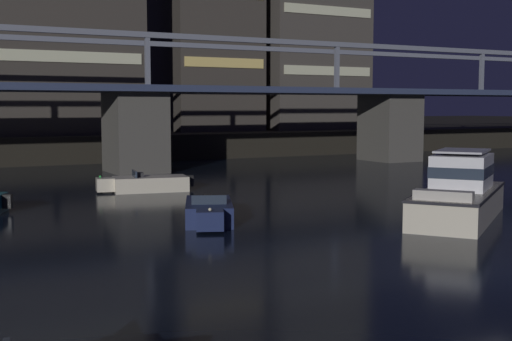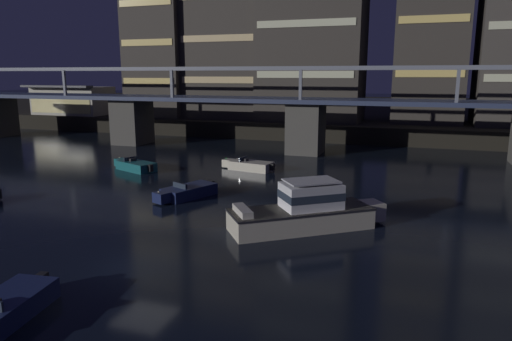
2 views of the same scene
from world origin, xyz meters
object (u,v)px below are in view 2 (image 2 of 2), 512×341
(river_bridge, at_px, (306,116))
(tower_west_tall, at_px, (239,20))
(speedboat_mid_right, at_px, (135,166))
(tower_west_low, at_px, (170,26))
(tower_central, at_px, (314,1))
(cabin_cruiser_near_left, at_px, (306,211))
(speedboat_mid_left, at_px, (0,311))
(waterfront_pavilion, at_px, (73,100))
(speedboat_far_right, at_px, (249,165))
(speedboat_near_right, at_px, (187,192))

(river_bridge, bearing_deg, tower_west_tall, 130.00)
(tower_west_tall, xyz_separation_m, speedboat_mid_right, (1.60, -31.18, -15.93))
(tower_west_low, distance_m, speedboat_mid_right, 36.59)
(tower_central, distance_m, cabin_cruiser_near_left, 44.43)
(speedboat_mid_left, bearing_deg, speedboat_mid_right, 113.39)
(tower_central, bearing_deg, speedboat_mid_left, -89.34)
(tower_west_tall, bearing_deg, tower_central, -10.02)
(tower_west_tall, relative_size, waterfront_pavilion, 2.31)
(waterfront_pavilion, relative_size, speedboat_far_right, 2.37)
(waterfront_pavilion, bearing_deg, speedboat_far_right, -30.64)
(river_bridge, height_order, waterfront_pavilion, river_bridge)
(cabin_cruiser_near_left, height_order, speedboat_mid_left, cabin_cruiser_near_left)
(speedboat_mid_right, bearing_deg, tower_west_low, 112.85)
(waterfront_pavilion, height_order, speedboat_mid_left, waterfront_pavilion)
(waterfront_pavilion, height_order, speedboat_far_right, waterfront_pavilion)
(speedboat_near_right, height_order, speedboat_mid_right, same)
(tower_central, height_order, waterfront_pavilion, tower_central)
(speedboat_mid_right, xyz_separation_m, speedboat_far_right, (9.83, 3.44, 0.00))
(river_bridge, xyz_separation_m, waterfront_pavilion, (-41.14, 11.91, 0.33))
(tower_west_tall, bearing_deg, speedboat_far_right, -67.61)
(tower_central, bearing_deg, cabin_cruiser_near_left, -78.03)
(tower_west_tall, distance_m, speedboat_far_right, 33.97)
(tower_west_low, xyz_separation_m, waterfront_pavilion, (-15.65, -4.41, -11.40))
(tower_west_low, relative_size, speedboat_mid_right, 5.45)
(waterfront_pavilion, bearing_deg, tower_west_tall, 10.55)
(river_bridge, height_order, speedboat_near_right, river_bridge)
(tower_west_tall, bearing_deg, speedboat_mid_left, -77.67)
(cabin_cruiser_near_left, xyz_separation_m, speedboat_far_right, (-8.60, 14.37, -0.64))
(tower_west_low, bearing_deg, speedboat_mid_left, -66.91)
(tower_west_tall, relative_size, speedboat_near_right, 5.66)
(speedboat_near_right, relative_size, speedboat_mid_left, 0.97)
(tower_west_tall, bearing_deg, speedboat_mid_right, -87.07)
(waterfront_pavilion, bearing_deg, river_bridge, -16.15)
(tower_west_low, bearing_deg, tower_west_tall, 3.08)
(speedboat_near_right, relative_size, speedboat_far_right, 0.97)
(cabin_cruiser_near_left, xyz_separation_m, speedboat_mid_right, (-18.43, 10.94, -0.64))
(speedboat_near_right, distance_m, speedboat_mid_right, 11.41)
(tower_central, xyz_separation_m, speedboat_mid_left, (0.61, -53.53, -17.81))
(speedboat_mid_right, bearing_deg, river_bridge, 48.49)
(waterfront_pavilion, xyz_separation_m, speedboat_near_right, (37.47, -33.25, -4.02))
(tower_west_low, height_order, cabin_cruiser_near_left, tower_west_low)
(speedboat_mid_left, relative_size, speedboat_far_right, 1.00)
(river_bridge, distance_m, speedboat_far_right, 11.76)
(waterfront_pavilion, distance_m, cabin_cruiser_near_left, 59.95)
(tower_west_tall, xyz_separation_m, cabin_cruiser_near_left, (20.03, -42.12, -15.30))
(river_bridge, relative_size, tower_central, 2.93)
(speedboat_mid_left, bearing_deg, river_bridge, 86.94)
(river_bridge, relative_size, tower_west_tall, 3.32)
(tower_west_tall, height_order, tower_central, tower_central)
(river_bridge, bearing_deg, speedboat_near_right, -99.77)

